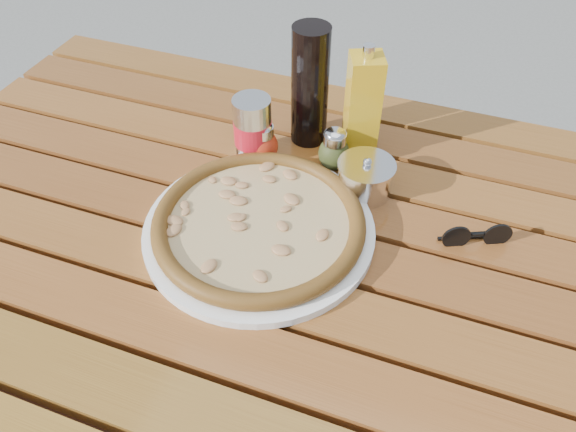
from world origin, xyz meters
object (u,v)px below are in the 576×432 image
(pizza, at_px, (259,223))
(sunglasses, at_px, (476,236))
(dark_bottle, at_px, (310,86))
(parmesan_tin, at_px, (365,178))
(olive_oil_cruet, at_px, (362,106))
(pepper_shaker, at_px, (263,142))
(soda_can, at_px, (253,130))
(table, at_px, (284,269))
(oregano_shaker, at_px, (334,150))
(plate, at_px, (259,230))

(pizza, bearing_deg, sunglasses, 16.42)
(dark_bottle, height_order, parmesan_tin, dark_bottle)
(pizza, xyz_separation_m, sunglasses, (0.32, 0.09, -0.01))
(dark_bottle, distance_m, olive_oil_cruet, 0.10)
(pepper_shaker, relative_size, soda_can, 0.68)
(soda_can, height_order, olive_oil_cruet, olive_oil_cruet)
(pizza, bearing_deg, table, 3.18)
(table, relative_size, olive_oil_cruet, 6.67)
(pepper_shaker, height_order, parmesan_tin, pepper_shaker)
(pizza, relative_size, oregano_shaker, 4.84)
(dark_bottle, bearing_deg, parmesan_tin, -39.01)
(olive_oil_cruet, bearing_deg, pizza, -109.84)
(table, distance_m, plate, 0.09)
(soda_can, xyz_separation_m, olive_oil_cruet, (0.17, 0.08, 0.04))
(table, relative_size, pepper_shaker, 17.07)
(pepper_shaker, relative_size, dark_bottle, 0.37)
(pepper_shaker, distance_m, sunglasses, 0.39)
(plate, relative_size, soda_can, 3.00)
(sunglasses, bearing_deg, plate, 171.93)
(plate, xyz_separation_m, pepper_shaker, (-0.06, 0.17, 0.03))
(pizza, height_order, pepper_shaker, pepper_shaker)
(plate, xyz_separation_m, sunglasses, (0.32, 0.09, 0.01))
(table, height_order, pepper_shaker, pepper_shaker)
(plate, bearing_deg, table, 3.18)
(soda_can, bearing_deg, oregano_shaker, 8.43)
(oregano_shaker, xyz_separation_m, olive_oil_cruet, (0.03, 0.06, 0.06))
(sunglasses, bearing_deg, table, 173.71)
(soda_can, bearing_deg, table, -54.87)
(pizza, relative_size, parmesan_tin, 3.63)
(table, height_order, olive_oil_cruet, olive_oil_cruet)
(soda_can, bearing_deg, olive_oil_cruet, 24.79)
(parmesan_tin, bearing_deg, dark_bottle, 140.99)
(pepper_shaker, bearing_deg, parmesan_tin, -6.17)
(pizza, relative_size, soda_can, 3.31)
(pizza, distance_m, sunglasses, 0.33)
(plate, bearing_deg, sunglasses, 16.42)
(oregano_shaker, bearing_deg, table, -96.49)
(dark_bottle, distance_m, soda_can, 0.13)
(pepper_shaker, bearing_deg, soda_can, 173.33)
(table, bearing_deg, parmesan_tin, 58.88)
(plate, relative_size, parmesan_tin, 3.29)
(pizza, bearing_deg, plate, -63.43)
(pizza, distance_m, dark_bottle, 0.27)
(pepper_shaker, bearing_deg, sunglasses, -11.44)
(plate, xyz_separation_m, dark_bottle, (-0.01, 0.26, 0.10))
(oregano_shaker, bearing_deg, pepper_shaker, -169.37)
(olive_oil_cruet, distance_m, parmesan_tin, 0.13)
(table, xyz_separation_m, pizza, (-0.04, -0.00, 0.10))
(olive_oil_cruet, bearing_deg, dark_bottle, 175.29)
(oregano_shaker, distance_m, parmesan_tin, 0.08)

